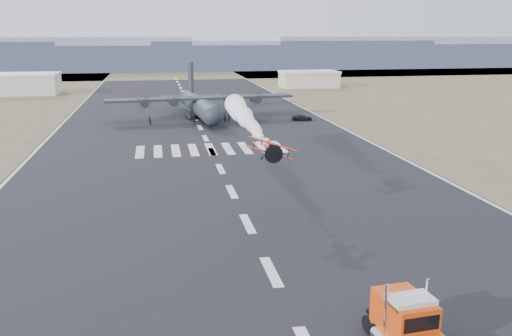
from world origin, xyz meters
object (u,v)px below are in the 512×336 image
object	(u,v)px
crew_d	(240,120)
crew_a	(225,118)
crew_b	(228,117)
hangar_right	(309,79)
transport_aircraft	(199,104)
crew_g	(191,117)
support_vehicle	(302,118)
semi_truck	(409,325)
aerobatic_biplane	(271,149)
crew_c	(203,118)
crew_f	(194,120)
hangar_left	(19,84)
crew_e	(207,118)
crew_h	(150,121)

from	to	relation	value
crew_d	crew_a	bearing A→B (deg)	-24.78
crew_b	hangar_right	bearing A→B (deg)	-178.27
transport_aircraft	crew_g	world-z (taller)	transport_aircraft
support_vehicle	crew_a	bearing A→B (deg)	97.11
semi_truck	aerobatic_biplane	distance (m)	28.30
crew_b	crew_c	world-z (taller)	crew_b
aerobatic_biplane	crew_f	world-z (taller)	aerobatic_biplane
hangar_left	crew_e	size ratio (longest dim) A/B	13.01
hangar_right	crew_a	distance (m)	81.70
aerobatic_biplane	crew_c	bearing A→B (deg)	93.37
crew_a	support_vehicle	bearing A→B (deg)	-154.60
hangar_left	crew_a	xyz separation A→B (m)	(58.20, -66.32, -2.50)
semi_truck	crew_h	world-z (taller)	semi_truck
crew_a	semi_truck	bearing A→B (deg)	119.51
hangar_right	crew_c	bearing A→B (deg)	-122.51
crew_b	semi_truck	bearing A→B (deg)	29.96
hangar_right	support_vehicle	xyz separation A→B (m)	(-22.29, -72.63, -2.36)
crew_d	crew_f	bearing A→B (deg)	19.42
crew_h	crew_b	bearing A→B (deg)	72.35
hangar_left	transport_aircraft	size ratio (longest dim) A/B	0.56
crew_f	semi_truck	bearing A→B (deg)	-173.81
crew_b	crew_h	bearing A→B (deg)	-53.72
crew_a	crew_d	bearing A→B (deg)	161.55
crew_e	crew_b	bearing A→B (deg)	168.96
support_vehicle	crew_g	world-z (taller)	crew_g
hangar_right	crew_a	xyz separation A→B (m)	(-39.80, -71.32, -2.10)
crew_d	crew_g	distance (m)	11.60
crew_a	crew_d	distance (m)	4.29
hangar_right	crew_b	world-z (taller)	hangar_right
crew_h	support_vehicle	bearing A→B (deg)	66.04
crew_b	crew_a	bearing A→B (deg)	-15.49
transport_aircraft	crew_g	bearing A→B (deg)	-120.75
hangar_left	aerobatic_biplane	world-z (taller)	aerobatic_biplane
crew_b	transport_aircraft	bearing A→B (deg)	-104.85
hangar_left	aerobatic_biplane	size ratio (longest dim) A/B	4.64
crew_c	crew_d	size ratio (longest dim) A/B	0.94
aerobatic_biplane	crew_d	distance (m)	61.73
aerobatic_biplane	crew_c	world-z (taller)	aerobatic_biplane
crew_e	semi_truck	bearing A→B (deg)	74.91
crew_c	crew_e	distance (m)	1.19
transport_aircraft	crew_h	size ratio (longest dim) A/B	26.25
aerobatic_biplane	crew_a	bearing A→B (deg)	89.00
transport_aircraft	crew_g	xyz separation A→B (m)	(-2.40, -5.01, -2.31)
crew_e	crew_g	xyz separation A→B (m)	(-3.42, 1.66, -0.02)
aerobatic_biplane	semi_truck	bearing A→B (deg)	-81.94
hangar_left	crew_f	distance (m)	85.71
crew_c	crew_e	xyz separation A→B (m)	(0.82, -0.87, 0.10)
crew_d	crew_h	distance (m)	19.70
crew_f	crew_a	bearing A→B (deg)	-69.07
crew_c	crew_h	size ratio (longest dim) A/B	1.02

